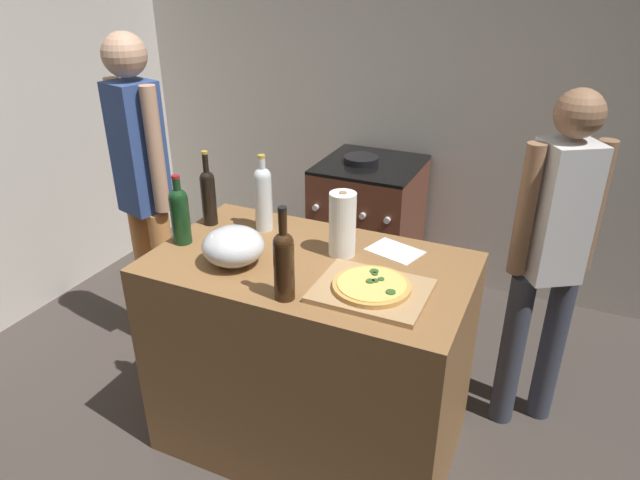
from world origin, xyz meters
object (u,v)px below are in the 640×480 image
(paper_towel_roll, at_px, (342,224))
(wine_bottle_dark, at_px, (284,261))
(person_in_red, at_px, (552,251))
(stove, at_px, (368,228))
(wine_bottle_clear, at_px, (180,213))
(wine_bottle_amber, at_px, (263,196))
(person_in_stripes, at_px, (143,184))
(pizza, at_px, (372,286))
(wine_bottle_green, at_px, (208,194))
(mixing_bowl, at_px, (233,246))

(paper_towel_roll, distance_m, wine_bottle_dark, 0.40)
(person_in_red, bearing_deg, stove, 143.62)
(wine_bottle_clear, relative_size, stove, 0.32)
(wine_bottle_amber, bearing_deg, person_in_stripes, 172.32)
(wine_bottle_dark, bearing_deg, stove, 99.39)
(wine_bottle_dark, height_order, stove, wine_bottle_dark)
(stove, relative_size, person_in_stripes, 0.54)
(paper_towel_roll, height_order, stove, paper_towel_roll)
(wine_bottle_amber, height_order, wine_bottle_dark, wine_bottle_dark)
(pizza, height_order, wine_bottle_green, wine_bottle_green)
(person_in_stripes, bearing_deg, person_in_red, 7.66)
(paper_towel_roll, bearing_deg, wine_bottle_dark, -98.17)
(paper_towel_roll, relative_size, wine_bottle_clear, 0.90)
(paper_towel_roll, relative_size, wine_bottle_amber, 0.79)
(wine_bottle_green, bearing_deg, stove, 75.10)
(pizza, relative_size, mixing_bowl, 1.16)
(person_in_stripes, xyz_separation_m, person_in_red, (1.94, 0.26, -0.09))
(wine_bottle_amber, relative_size, person_in_red, 0.22)
(wine_bottle_green, distance_m, person_in_red, 1.50)
(wine_bottle_dark, bearing_deg, wine_bottle_clear, 160.43)
(wine_bottle_clear, xyz_separation_m, person_in_stripes, (-0.51, 0.36, -0.07))
(wine_bottle_clear, relative_size, wine_bottle_dark, 0.86)
(pizza, xyz_separation_m, person_in_red, (0.56, 0.68, -0.06))
(mixing_bowl, relative_size, paper_towel_roll, 0.90)
(person_in_red, bearing_deg, wine_bottle_green, -163.88)
(paper_towel_roll, bearing_deg, pizza, -48.00)
(wine_bottle_clear, bearing_deg, person_in_red, 23.52)
(wine_bottle_dark, relative_size, person_in_stripes, 0.20)
(mixing_bowl, distance_m, wine_bottle_amber, 0.34)
(person_in_stripes, relative_size, person_in_red, 1.09)
(paper_towel_roll, relative_size, wine_bottle_dark, 0.77)
(mixing_bowl, distance_m, wine_bottle_green, 0.42)
(wine_bottle_amber, bearing_deg, mixing_bowl, -81.42)
(wine_bottle_amber, height_order, stove, wine_bottle_amber)
(wine_bottle_amber, height_order, person_in_stripes, person_in_stripes)
(stove, bearing_deg, person_in_stripes, -127.78)
(wine_bottle_dark, bearing_deg, wine_bottle_amber, 126.44)
(person_in_stripes, bearing_deg, wine_bottle_clear, -35.47)
(wine_bottle_amber, xyz_separation_m, person_in_stripes, (-0.76, 0.10, -0.10))
(person_in_red, bearing_deg, pizza, -129.62)
(wine_bottle_amber, bearing_deg, wine_bottle_green, -168.54)
(mixing_bowl, height_order, person_in_red, person_in_red)
(mixing_bowl, xyz_separation_m, wine_bottle_clear, (-0.30, 0.07, 0.06))
(wine_bottle_clear, distance_m, person_in_red, 1.57)
(mixing_bowl, distance_m, person_in_stripes, 0.91)
(wine_bottle_green, height_order, wine_bottle_dark, wine_bottle_dark)
(pizza, bearing_deg, wine_bottle_amber, 152.80)
(pizza, relative_size, wine_bottle_dark, 0.81)
(wine_bottle_clear, bearing_deg, pizza, -3.81)
(mixing_bowl, bearing_deg, pizza, 1.26)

